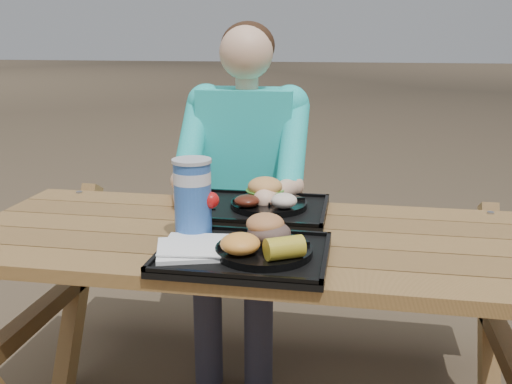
# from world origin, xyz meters

# --- Properties ---
(picnic_table) EXTENTS (1.80, 1.49, 0.75)m
(picnic_table) POSITION_xyz_m (0.00, 0.00, 0.38)
(picnic_table) COLOR #999999
(picnic_table) RESTS_ON ground
(tray_near) EXTENTS (0.45, 0.35, 0.02)m
(tray_near) POSITION_xyz_m (0.00, -0.21, 0.76)
(tray_near) COLOR black
(tray_near) RESTS_ON picnic_table
(tray_far) EXTENTS (0.45, 0.35, 0.02)m
(tray_far) POSITION_xyz_m (-0.02, 0.20, 0.76)
(tray_far) COLOR black
(tray_far) RESTS_ON picnic_table
(plate_near) EXTENTS (0.26, 0.26, 0.02)m
(plate_near) POSITION_xyz_m (0.06, -0.22, 0.78)
(plate_near) COLOR black
(plate_near) RESTS_ON tray_near
(plate_far) EXTENTS (0.26, 0.26, 0.02)m
(plate_far) POSITION_xyz_m (0.01, 0.21, 0.78)
(plate_far) COLOR black
(plate_far) RESTS_ON tray_far
(napkin_stack) EXTENTS (0.23, 0.23, 0.02)m
(napkin_stack) POSITION_xyz_m (-0.14, -0.23, 0.78)
(napkin_stack) COLOR white
(napkin_stack) RESTS_ON tray_near
(soda_cup) EXTENTS (0.11, 0.11, 0.22)m
(soda_cup) POSITION_xyz_m (-0.17, -0.10, 0.88)
(soda_cup) COLOR #1549A4
(soda_cup) RESTS_ON tray_near
(condiment_bbq) EXTENTS (0.04, 0.04, 0.03)m
(condiment_bbq) POSITION_xyz_m (0.01, -0.10, 0.78)
(condiment_bbq) COLOR black
(condiment_bbq) RESTS_ON tray_near
(condiment_mustard) EXTENTS (0.05, 0.05, 0.03)m
(condiment_mustard) POSITION_xyz_m (0.06, -0.09, 0.78)
(condiment_mustard) COLOR orange
(condiment_mustard) RESTS_ON tray_near
(sandwich) EXTENTS (0.11, 0.11, 0.12)m
(sandwich) POSITION_xyz_m (0.07, -0.17, 0.85)
(sandwich) COLOR #C77C46
(sandwich) RESTS_ON plate_near
(mac_cheese) EXTENTS (0.10, 0.10, 0.05)m
(mac_cheese) POSITION_xyz_m (0.01, -0.27, 0.82)
(mac_cheese) COLOR #FFAB43
(mac_cheese) RESTS_ON plate_near
(corn_cob) EXTENTS (0.13, 0.13, 0.06)m
(corn_cob) POSITION_xyz_m (0.12, -0.29, 0.82)
(corn_cob) COLOR gold
(corn_cob) RESTS_ON plate_near
(cutlery_far) EXTENTS (0.08, 0.17, 0.01)m
(cutlery_far) POSITION_xyz_m (-0.20, 0.22, 0.77)
(cutlery_far) COLOR black
(cutlery_far) RESTS_ON tray_far
(burger) EXTENTS (0.12, 0.12, 0.11)m
(burger) POSITION_xyz_m (-0.01, 0.26, 0.84)
(burger) COLOR #EDA053
(burger) RESTS_ON plate_far
(baked_beans) EXTENTS (0.08, 0.08, 0.04)m
(baked_beans) POSITION_xyz_m (-0.06, 0.14, 0.81)
(baked_beans) COLOR #551D11
(baked_beans) RESTS_ON plate_far
(potato_salad) EXTENTS (0.09, 0.09, 0.05)m
(potato_salad) POSITION_xyz_m (0.07, 0.15, 0.81)
(potato_salad) COLOR white
(potato_salad) RESTS_ON plate_far
(diner) EXTENTS (0.48, 0.84, 1.28)m
(diner) POSITION_xyz_m (-0.15, 0.62, 0.64)
(diner) COLOR #1BBEB0
(diner) RESTS_ON ground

